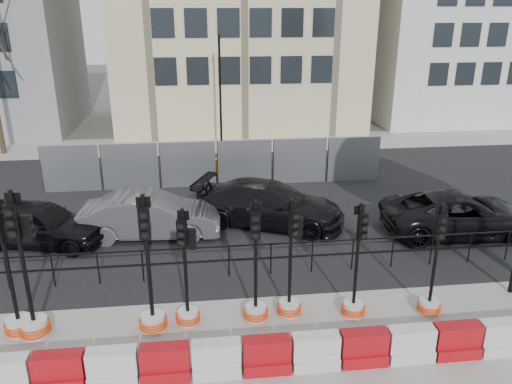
{
  "coord_description": "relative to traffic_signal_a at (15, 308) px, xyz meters",
  "views": [
    {
      "loc": [
        -0.7,
        -11.34,
        7.23
      ],
      "look_at": [
        0.98,
        3.0,
        1.89
      ],
      "focal_mm": 35.0,
      "sensor_mm": 36.0,
      "label": 1
    }
  ],
  "objects": [
    {
      "name": "traffic_signal_g",
      "position": [
        8.04,
        -0.19,
        -0.09
      ],
      "size": [
        0.6,
        0.6,
        3.02
      ],
      "rotation": [
        0.0,
        0.0,
        0.3
      ],
      "color": "silver",
      "rests_on": "ground"
    },
    {
      "name": "barrier_row",
      "position": [
        5.08,
        -1.93,
        -0.35
      ],
      "size": [
        16.75,
        0.5,
        0.8
      ],
      "color": "#BA0F0E",
      "rests_on": "ground"
    },
    {
      "name": "sidewalk_far",
      "position": [
        5.08,
        16.87,
        -0.71
      ],
      "size": [
        40.0,
        4.0,
        0.02
      ],
      "primitive_type": "cube",
      "color": "gray",
      "rests_on": "ground"
    },
    {
      "name": "traffic_signal_f",
      "position": [
        6.47,
        0.04,
        0.02
      ],
      "size": [
        0.61,
        0.61,
        3.1
      ],
      "rotation": [
        0.0,
        0.0,
        0.33
      ],
      "color": "silver",
      "rests_on": "ground"
    },
    {
      "name": "road",
      "position": [
        5.08,
        7.87,
        -0.7
      ],
      "size": [
        40.0,
        14.0,
        0.03
      ],
      "primitive_type": "cube",
      "color": "black",
      "rests_on": "ground"
    },
    {
      "name": "sidewalk_near",
      "position": [
        5.08,
        -2.13,
        -0.71
      ],
      "size": [
        40.0,
        6.0,
        0.02
      ],
      "primitive_type": "cube",
      "color": "gray",
      "rests_on": "ground"
    },
    {
      "name": "car_a",
      "position": [
        -0.84,
        4.9,
        0.02
      ],
      "size": [
        3.65,
        5.09,
        1.47
      ],
      "primitive_type": "imported",
      "rotation": [
        0.0,
        0.0,
        1.34
      ],
      "color": "black",
      "rests_on": "ground"
    },
    {
      "name": "car_c",
      "position": [
        6.75,
        5.63,
        0.05
      ],
      "size": [
        5.95,
        6.82,
        1.53
      ],
      "primitive_type": "imported",
      "rotation": [
        0.0,
        0.0,
        1.17
      ],
      "color": "black",
      "rests_on": "ground"
    },
    {
      "name": "lamp_post_far",
      "position": [
        5.58,
        15.85,
        2.51
      ],
      "size": [
        0.12,
        0.56,
        6.0
      ],
      "color": "black",
      "rests_on": "ground"
    },
    {
      "name": "car_b",
      "position": [
        2.69,
        5.1,
        0.04
      ],
      "size": [
        2.06,
        4.74,
        1.51
      ],
      "primitive_type": "imported",
      "rotation": [
        0.0,
        0.0,
        1.52
      ],
      "color": "#4E4E53",
      "rests_on": "ground"
    },
    {
      "name": "traffic_signal_h",
      "position": [
        9.95,
        -0.31,
        -0.1
      ],
      "size": [
        0.58,
        0.58,
        2.97
      ],
      "rotation": [
        0.0,
        0.0,
        -0.18
      ],
      "color": "silver",
      "rests_on": "ground"
    },
    {
      "name": "traffic_signal_c",
      "position": [
        3.12,
        -0.22,
        -0.0
      ],
      "size": [
        0.68,
        0.68,
        3.47
      ],
      "rotation": [
        0.0,
        0.0,
        0.04
      ],
      "color": "silver",
      "rests_on": "ground"
    },
    {
      "name": "traffic_signal_b",
      "position": [
        0.4,
        -0.13,
        0.15
      ],
      "size": [
        0.72,
        0.72,
        3.65
      ],
      "rotation": [
        0.0,
        0.0,
        -0.06
      ],
      "color": "silver",
      "rests_on": "ground"
    },
    {
      "name": "traffic_signal_e",
      "position": [
        5.59,
        -0.07,
        -0.06
      ],
      "size": [
        0.62,
        0.62,
        3.16
      ],
      "rotation": [
        0.0,
        0.0,
        -0.13
      ],
      "color": "silver",
      "rests_on": "ground"
    },
    {
      "name": "traffic_signal_d",
      "position": [
        3.95,
        -0.06,
        0.01
      ],
      "size": [
        0.6,
        0.6,
        3.03
      ],
      "rotation": [
        0.0,
        0.0,
        -0.25
      ],
      "color": "silver",
      "rests_on": "ground"
    },
    {
      "name": "ground",
      "position": [
        5.08,
        0.87,
        -0.72
      ],
      "size": [
        120.0,
        120.0,
        0.0
      ],
      "primitive_type": "plane",
      "color": "#51514C",
      "rests_on": "ground"
    },
    {
      "name": "heras_fencing",
      "position": [
        5.65,
        10.73,
        -0.06
      ],
      "size": [
        14.33,
        1.72,
        2.0
      ],
      "color": "gray",
      "rests_on": "ground"
    },
    {
      "name": "car_d",
      "position": [
        13.0,
        4.1,
        0.0
      ],
      "size": [
        2.88,
        5.39,
        1.43
      ],
      "primitive_type": "imported",
      "rotation": [
        0.0,
        0.0,
        1.52
      ],
      "color": "black",
      "rests_on": "ground"
    },
    {
      "name": "traffic_signal_a",
      "position": [
        0.0,
        0.0,
        0.0
      ],
      "size": [
        0.68,
        0.68,
        3.47
      ],
      "rotation": [
        0.0,
        0.0,
        -0.23
      ],
      "color": "silver",
      "rests_on": "ground"
    },
    {
      "name": "kerb_railing",
      "position": [
        5.08,
        2.07,
        -0.03
      ],
      "size": [
        18.0,
        0.04,
        1.0
      ],
      "color": "black",
      "rests_on": "ground"
    }
  ]
}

